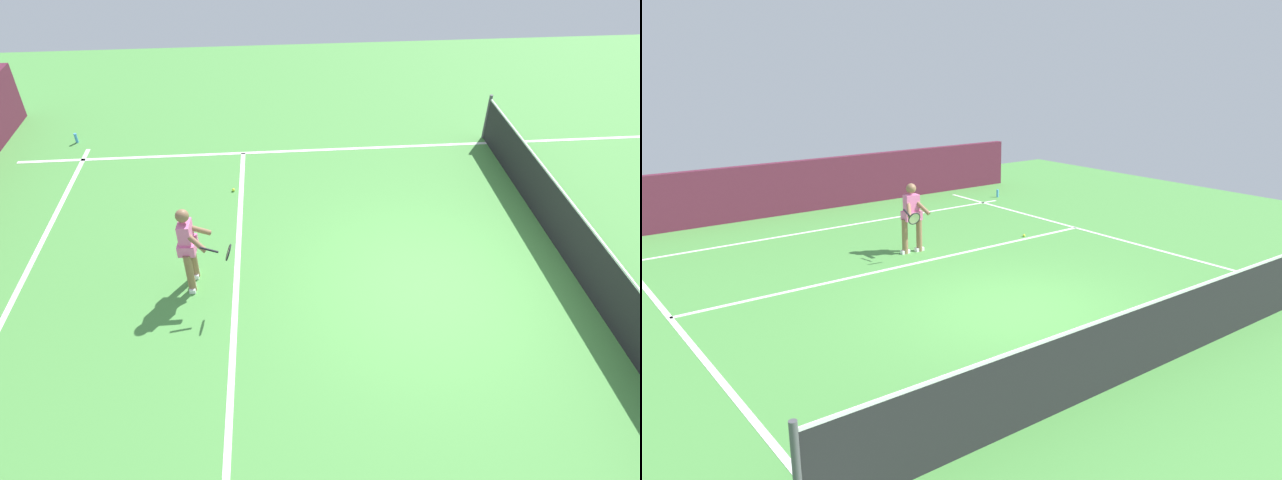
% 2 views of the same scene
% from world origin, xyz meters
% --- Properties ---
extents(ground_plane, '(24.66, 24.66, 0.00)m').
position_xyz_m(ground_plane, '(0.00, 0.00, 0.00)').
color(ground_plane, '#4C9342').
extents(court_back_wall, '(14.72, 0.24, 1.44)m').
position_xyz_m(court_back_wall, '(0.00, -9.18, 0.72)').
color(court_back_wall, '#561E33').
rests_on(court_back_wall, ground).
extents(baseline_marking, '(10.72, 0.10, 0.01)m').
position_xyz_m(baseline_marking, '(0.00, -6.98, 0.00)').
color(baseline_marking, white).
rests_on(baseline_marking, ground).
extents(service_line_marking, '(9.72, 0.10, 0.01)m').
position_xyz_m(service_line_marking, '(0.00, -3.25, 0.00)').
color(service_line_marking, white).
rests_on(service_line_marking, ground).
extents(sideline_left_marking, '(0.10, 16.97, 0.01)m').
position_xyz_m(sideline_left_marking, '(-4.86, 0.00, 0.00)').
color(sideline_left_marking, white).
rests_on(sideline_left_marking, ground).
extents(sideline_right_marking, '(0.10, 16.97, 0.01)m').
position_xyz_m(sideline_right_marking, '(4.86, 0.00, 0.00)').
color(sideline_right_marking, white).
rests_on(sideline_right_marking, ground).
extents(court_net, '(10.40, 0.08, 1.12)m').
position_xyz_m(court_net, '(0.00, 2.71, 0.53)').
color(court_net, '#4C4C51').
rests_on(court_net, ground).
extents(tennis_player, '(0.81, 0.92, 1.55)m').
position_xyz_m(tennis_player, '(-0.37, -3.94, 0.85)').
color(tennis_player, '#8C6647').
rests_on(tennis_player, ground).
extents(tennis_ball_near, '(0.07, 0.07, 0.07)m').
position_xyz_m(tennis_ball_near, '(-3.23, -3.41, 0.03)').
color(tennis_ball_near, '#D1E533').
rests_on(tennis_ball_near, ground).
extents(water_bottle, '(0.07, 0.07, 0.24)m').
position_xyz_m(water_bottle, '(-5.74, -7.34, 0.12)').
color(water_bottle, '#4C9EE5').
rests_on(water_bottle, ground).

